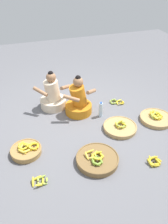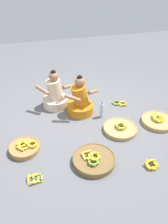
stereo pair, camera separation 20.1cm
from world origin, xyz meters
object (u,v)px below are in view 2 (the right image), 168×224
vendor_woman_behind (55,95)px  loose_bananas_near_bicycle (35,179)px  banana_basket_back_right (158,121)px  water_bottle (102,110)px  banana_basket_back_center (120,128)px  banana_basket_front_left (94,160)px  loose_bananas_front_right (120,103)px  banana_basket_mid_left (25,148)px  vendor_woman_front (80,101)px  loose_bananas_mid_right (151,165)px

vendor_woman_behind → loose_bananas_near_bicycle: 1.90m
banana_basket_back_right → water_bottle: bearing=154.8°
banana_basket_back_center → water_bottle: water_bottle is taller
banana_basket_back_right → vendor_woman_behind: bearing=148.5°
vendor_woman_behind → banana_basket_back_right: size_ratio=1.30×
banana_basket_front_left → loose_bananas_front_right: (1.00, 1.41, -0.03)m
banana_basket_mid_left → loose_bananas_front_right: banana_basket_mid_left is taller
banana_basket_back_center → loose_bananas_near_bicycle: 1.71m
loose_bananas_front_right → banana_basket_mid_left: bearing=-156.1°
vendor_woman_front → banana_basket_back_right: (1.31, -0.70, -0.21)m
banana_basket_front_left → banana_basket_mid_left: banana_basket_mid_left is taller
loose_bananas_mid_right → water_bottle: (-0.32, 1.37, 0.12)m
vendor_woman_behind → loose_bananas_mid_right: 2.29m
banana_basket_back_right → loose_bananas_front_right: banana_basket_back_right is taller
loose_bananas_near_bicycle → banana_basket_back_right: bearing=17.6°
vendor_woman_behind → banana_basket_back_center: bearing=-48.3°
vendor_woman_behind → banana_basket_mid_left: size_ratio=1.63×
banana_basket_back_right → loose_bananas_front_right: 0.89m
banana_basket_mid_left → vendor_woman_behind: bearing=59.6°
banana_basket_front_left → loose_bananas_mid_right: 0.85m
vendor_woman_front → banana_basket_front_left: 1.35m
banana_basket_back_center → loose_bananas_near_bicycle: size_ratio=2.49×
vendor_woman_behind → loose_bananas_front_right: size_ratio=2.71×
banana_basket_mid_left → water_bottle: size_ratio=1.52×
banana_basket_back_right → banana_basket_back_center: (-0.76, -0.03, -0.00)m
banana_basket_front_left → banana_basket_back_center: 0.90m
loose_bananas_near_bicycle → water_bottle: 1.81m
loose_bananas_mid_right → loose_bananas_near_bicycle: bearing=173.6°
banana_basket_back_center → vendor_woman_behind: bearing=131.7°
vendor_woman_front → loose_bananas_mid_right: (0.68, -1.63, -0.23)m
banana_basket_back_right → banana_basket_mid_left: bearing=-177.5°
vendor_woman_behind → banana_basket_mid_left: vendor_woman_behind is taller
vendor_woman_behind → banana_basket_back_center: (0.97, -1.09, -0.21)m
vendor_woman_behind → banana_basket_back_center: vendor_woman_behind is taller
banana_basket_mid_left → banana_basket_back_right: size_ratio=0.80×
loose_bananas_mid_right → vendor_woman_behind: bearing=119.1°
vendor_woman_front → loose_bananas_mid_right: vendor_woman_front is taller
vendor_woman_front → loose_bananas_mid_right: 1.78m
vendor_woman_behind → banana_basket_front_left: size_ratio=1.23×
banana_basket_front_left → banana_basket_back_center: (0.67, 0.60, -0.01)m
loose_bananas_front_right → water_bottle: water_bottle is taller
banana_basket_back_right → banana_basket_back_center: bearing=-177.8°
banana_basket_back_center → loose_bananas_mid_right: (0.13, -0.89, -0.01)m
banana_basket_back_right → water_bottle: size_ratio=1.91×
vendor_woman_behind → loose_bananas_mid_right: bearing=-60.9°
banana_basket_front_left → loose_bananas_mid_right: size_ratio=2.94×
vendor_woman_behind → banana_basket_front_left: vendor_woman_behind is taller
vendor_woman_front → vendor_woman_behind: 0.56m
banana_basket_mid_left → loose_bananas_front_right: size_ratio=1.66×
water_bottle → banana_basket_mid_left: bearing=-159.5°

